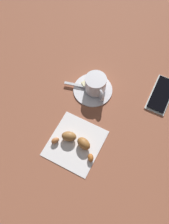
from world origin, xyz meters
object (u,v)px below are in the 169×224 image
(sugar_packet, at_px, (91,81))
(napkin, at_px, (75,143))
(teaspoon, at_px, (91,87))
(espresso_cup, at_px, (96,84))
(croissant, at_px, (76,141))
(saucer, at_px, (93,89))
(cell_phone, at_px, (161,94))

(sugar_packet, xyz_separation_m, napkin, (-0.21, -0.08, -0.01))
(teaspoon, distance_m, sugar_packet, 0.03)
(espresso_cup, xyz_separation_m, croissant, (-0.19, -0.05, -0.02))
(espresso_cup, distance_m, sugar_packet, 0.04)
(napkin, xyz_separation_m, croissant, (0.00, -0.00, 0.02))
(saucer, distance_m, croissant, 0.20)
(saucer, relative_size, croissant, 0.91)
(saucer, distance_m, cell_phone, 0.23)
(teaspoon, bearing_deg, croissant, -159.92)
(espresso_cup, bearing_deg, teaspoon, 109.15)
(napkin, relative_size, croissant, 1.13)
(teaspoon, bearing_deg, sugar_packet, 28.44)
(teaspoon, height_order, croissant, croissant)
(cell_phone, bearing_deg, espresso_cup, 118.38)
(teaspoon, relative_size, croissant, 0.91)
(saucer, height_order, napkin, saucer)
(espresso_cup, distance_m, teaspoon, 0.03)
(espresso_cup, relative_size, cell_phone, 0.59)
(teaspoon, distance_m, napkin, 0.20)
(sugar_packet, height_order, cell_phone, sugar_packet)
(teaspoon, bearing_deg, espresso_cup, -70.85)
(sugar_packet, height_order, napkin, sugar_packet)
(sugar_packet, bearing_deg, espresso_cup, 85.95)
(sugar_packet, distance_m, croissant, 0.22)
(cell_phone, bearing_deg, croissant, 154.50)
(teaspoon, xyz_separation_m, napkin, (-0.19, -0.06, -0.01))
(espresso_cup, xyz_separation_m, napkin, (-0.19, -0.05, -0.04))
(saucer, xyz_separation_m, teaspoon, (-0.00, 0.01, 0.01))
(sugar_packet, distance_m, cell_phone, 0.24)
(espresso_cup, distance_m, croissant, 0.20)
(saucer, height_order, croissant, croissant)
(teaspoon, height_order, sugar_packet, teaspoon)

